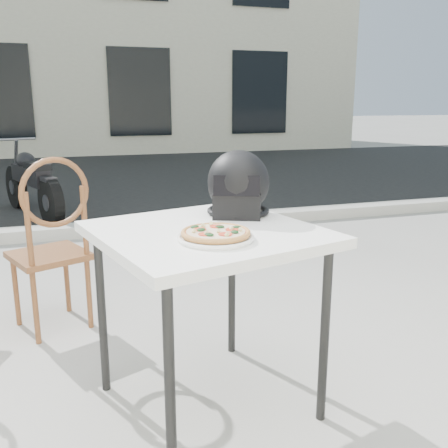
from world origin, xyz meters
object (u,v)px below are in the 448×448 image
object	(u,v)px
pizza	(216,233)
motorcycle	(31,184)
cafe_table_main	(207,246)
helmet	(238,186)
cafe_chair_main	(52,237)
plate	(216,238)

from	to	relation	value
pizza	motorcycle	bearing A→B (deg)	102.02
cafe_table_main	helmet	xyz separation A→B (m)	(0.22, 0.23, 0.21)
pizza	helmet	distance (m)	0.48
pizza	cafe_chair_main	size ratio (longest dim) A/B	0.31
plate	helmet	xyz separation A→B (m)	(0.23, 0.41, 0.13)
plate	pizza	size ratio (longest dim) A/B	1.11
cafe_table_main	motorcycle	distance (m)	4.53
helmet	cafe_chair_main	distance (m)	1.25
plate	motorcycle	world-z (taller)	motorcycle
cafe_chair_main	motorcycle	world-z (taller)	cafe_chair_main
cafe_table_main	pizza	world-z (taller)	pizza
cafe_chair_main	plate	bearing A→B (deg)	95.91
plate	pizza	bearing A→B (deg)	60.04
cafe_chair_main	motorcycle	xyz separation A→B (m)	(-0.32, 3.39, -0.19)
pizza	helmet	xyz separation A→B (m)	(0.23, 0.41, 0.11)
plate	cafe_chair_main	size ratio (longest dim) A/B	0.34
plate	helmet	bearing A→B (deg)	60.17
cafe_table_main	plate	xyz separation A→B (m)	(-0.01, -0.18, 0.09)
plate	helmet	world-z (taller)	helmet
cafe_table_main	cafe_chair_main	world-z (taller)	cafe_chair_main
cafe_table_main	cafe_chair_main	xyz separation A→B (m)	(-0.67, 1.02, -0.17)
pizza	motorcycle	distance (m)	4.71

